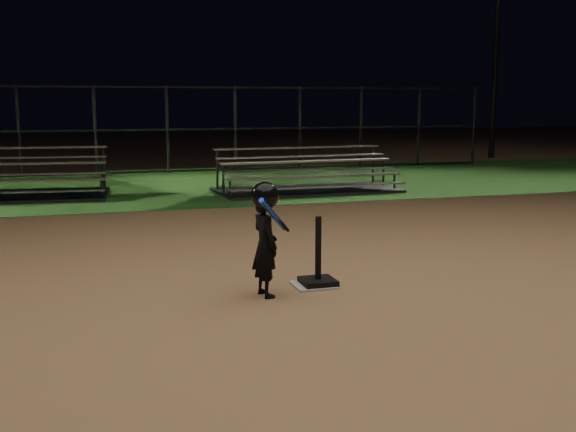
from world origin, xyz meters
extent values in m
plane|color=#B38251|center=(0.00, 0.00, 0.00)|extent=(80.00, 80.00, 0.00)
cube|color=#275F1E|center=(0.00, 10.00, 0.01)|extent=(60.00, 8.00, 0.01)
cube|color=beige|center=(0.00, 0.00, 0.01)|extent=(0.45, 0.45, 0.02)
cube|color=black|center=(0.05, -0.01, 0.05)|extent=(0.38, 0.38, 0.06)
cylinder|color=black|center=(0.05, -0.01, 0.44)|extent=(0.07, 0.07, 0.72)
imported|color=black|center=(-0.63, -0.22, 0.56)|extent=(0.34, 0.45, 1.11)
sphere|color=black|center=(-0.63, -0.22, 1.09)|extent=(0.30, 0.30, 0.30)
cylinder|color=blue|center=(-0.58, -0.37, 0.91)|extent=(0.42, 0.46, 0.42)
cylinder|color=black|center=(-0.42, -0.25, 0.76)|extent=(0.15, 0.16, 0.14)
cube|color=#A8A8AC|center=(-4.07, 8.75, 0.74)|extent=(4.35, 0.64, 0.04)
cube|color=#A8A8AC|center=(-4.02, 9.34, 1.04)|extent=(4.35, 0.64, 0.04)
cube|color=#A8A8AC|center=(-4.05, 9.04, 0.85)|extent=(4.35, 0.64, 0.03)
cube|color=#38383D|center=(-4.07, 8.75, 0.03)|extent=(4.52, 2.50, 0.07)
cube|color=silver|center=(2.55, 7.32, 0.41)|extent=(4.11, 0.43, 0.04)
cube|color=silver|center=(2.57, 7.04, 0.23)|extent=(4.11, 0.43, 0.03)
cube|color=silver|center=(2.53, 7.89, 0.70)|extent=(4.11, 0.43, 0.04)
cube|color=silver|center=(2.54, 7.60, 0.51)|extent=(4.11, 0.43, 0.03)
cube|color=silver|center=(2.50, 8.45, 0.98)|extent=(4.11, 0.43, 0.04)
cube|color=silver|center=(2.52, 8.16, 0.80)|extent=(4.11, 0.43, 0.03)
cube|color=#38383D|center=(2.53, 7.89, 0.03)|extent=(4.19, 2.18, 0.06)
cube|color=#38383D|center=(0.00, 13.00, 0.05)|extent=(20.00, 0.05, 0.05)
cube|color=#38383D|center=(0.00, 13.00, 1.25)|extent=(20.00, 0.05, 0.05)
cube|color=#38383D|center=(0.00, 13.00, 2.45)|extent=(20.00, 0.05, 0.05)
cylinder|color=#38383D|center=(0.00, 13.00, 1.25)|extent=(0.08, 0.08, 2.50)
cylinder|color=#38383D|center=(5.00, 13.00, 1.25)|extent=(0.08, 0.08, 2.50)
cylinder|color=#38383D|center=(10.00, 13.00, 1.25)|extent=(0.08, 0.08, 2.50)
cylinder|color=#2D2D30|center=(12.00, 15.00, 4.00)|extent=(0.20, 0.20, 8.00)
camera|label=1|loc=(-2.50, -7.27, 2.09)|focal=43.48mm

